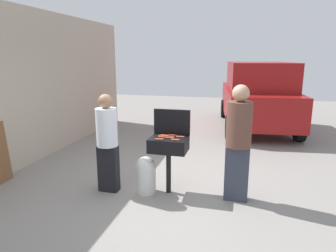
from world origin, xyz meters
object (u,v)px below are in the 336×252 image
(bbq_grill, at_px, (169,147))
(person_right, at_px, (238,139))
(person_left, at_px, (107,140))
(hot_dog_7, at_px, (173,135))
(propane_tank, at_px, (146,174))
(hot_dog_2, at_px, (175,140))
(hot_dog_5, at_px, (165,135))
(hot_dog_0, at_px, (170,138))
(hot_dog_3, at_px, (180,137))
(hot_dog_8, at_px, (162,136))
(hot_dog_4, at_px, (170,137))
(hot_dog_1, at_px, (162,137))
(hot_dog_6, at_px, (159,139))
(parked_minivan, at_px, (257,95))

(bbq_grill, xyz_separation_m, person_right, (1.08, 0.01, 0.19))
(person_left, bearing_deg, hot_dog_7, 25.41)
(propane_tank, xyz_separation_m, person_right, (1.43, 0.12, 0.65))
(hot_dog_2, distance_m, hot_dog_5, 0.32)
(hot_dog_0, xyz_separation_m, hot_dog_7, (-0.00, 0.18, 0.00))
(hot_dog_3, xyz_separation_m, hot_dog_8, (-0.29, -0.01, 0.00))
(hot_dog_4, distance_m, person_right, 1.06)
(bbq_grill, relative_size, hot_dog_4, 7.12)
(hot_dog_1, bearing_deg, hot_dog_2, -23.58)
(hot_dog_3, bearing_deg, hot_dog_2, -99.86)
(hot_dog_8, height_order, person_right, person_right)
(hot_dog_4, relative_size, hot_dog_6, 1.00)
(propane_tank, bearing_deg, hot_dog_7, 31.86)
(propane_tank, relative_size, person_right, 0.34)
(hot_dog_7, bearing_deg, hot_dog_3, -27.21)
(hot_dog_8, height_order, person_left, person_left)
(hot_dog_5, distance_m, person_right, 1.17)
(person_right, bearing_deg, parked_minivan, -101.65)
(hot_dog_8, xyz_separation_m, parked_minivan, (1.63, 5.14, 0.09))
(bbq_grill, xyz_separation_m, parked_minivan, (1.51, 5.19, 0.24))
(bbq_grill, relative_size, hot_dog_2, 7.12)
(hot_dog_4, distance_m, parked_minivan, 5.37)
(hot_dog_5, relative_size, propane_tank, 0.21)
(hot_dog_8, height_order, parked_minivan, parked_minivan)
(hot_dog_7, bearing_deg, bbq_grill, -103.93)
(hot_dog_4, bearing_deg, person_left, -167.72)
(bbq_grill, relative_size, person_left, 0.57)
(person_right, bearing_deg, bbq_grill, -6.05)
(hot_dog_0, relative_size, hot_dog_5, 1.00)
(hot_dog_5, bearing_deg, bbq_grill, -46.46)
(bbq_grill, bearing_deg, person_left, -169.58)
(hot_dog_0, relative_size, hot_dog_3, 1.00)
(hot_dog_8, bearing_deg, hot_dog_3, 2.78)
(hot_dog_4, relative_size, propane_tank, 0.21)
(hot_dog_6, relative_size, parked_minivan, 0.03)
(person_left, distance_m, parked_minivan, 5.92)
(hot_dog_3, height_order, person_left, person_left)
(hot_dog_4, distance_m, person_left, 1.01)
(hot_dog_3, bearing_deg, hot_dog_7, 152.79)
(person_left, bearing_deg, hot_dog_6, 9.44)
(hot_dog_4, relative_size, person_right, 0.07)
(bbq_grill, relative_size, hot_dog_3, 7.12)
(hot_dog_0, xyz_separation_m, hot_dog_8, (-0.15, 0.10, 0.00))
(bbq_grill, distance_m, person_right, 1.09)
(hot_dog_1, xyz_separation_m, hot_dog_5, (0.01, 0.12, 0.00))
(hot_dog_5, height_order, hot_dog_8, same)
(propane_tank, relative_size, parked_minivan, 0.13)
(hot_dog_2, distance_m, hot_dog_6, 0.25)
(hot_dog_6, distance_m, parked_minivan, 5.59)
(parked_minivan, bearing_deg, person_right, 78.45)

